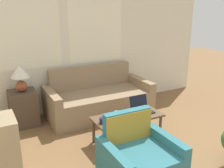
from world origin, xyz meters
The scene contains 11 objects.
wall_back centered at (0.00, 3.72, 1.31)m, with size 6.03×0.06×2.60m.
couch centered at (0.37, 3.26, 0.27)m, with size 1.93×0.89×0.86m.
armchair centered at (-0.08, 1.18, 0.27)m, with size 0.80×0.72×0.82m.
side_table centered at (-0.96, 3.40, 0.30)m, with size 0.44×0.44×0.60m.
table_lamp centered at (-0.96, 3.40, 0.88)m, with size 0.31×0.31×0.45m.
coffee_table centered at (0.33, 2.10, 0.36)m, with size 1.06×0.46×0.41m.
laptop centered at (0.60, 2.15, 0.46)m, with size 0.31×0.28×0.23m.
cup_navy centered at (0.18, 2.18, 0.44)m, with size 0.07×0.07×0.07m.
cup_yellow centered at (-0.11, 2.05, 0.45)m, with size 0.09×0.09×0.08m.
book_red centered at (0.13, 2.04, 0.42)m, with size 0.22×0.19×0.04m.
tv_remote centered at (0.35, 2.20, 0.42)m, with size 0.08×0.16×0.02m.
Camera 1 is at (-1.54, -0.97, 2.01)m, focal length 42.00 mm.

